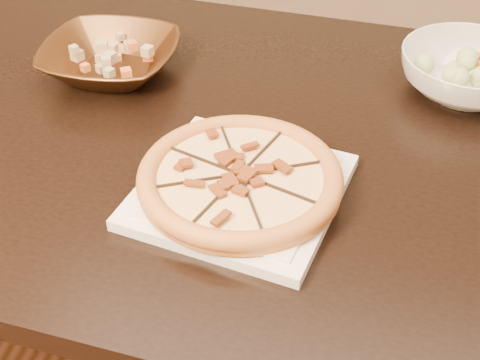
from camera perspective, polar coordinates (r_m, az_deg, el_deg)
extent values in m
cube|color=black|center=(1.13, -1.94, 3.70)|extent=(1.51, 1.04, 0.04)
cylinder|color=black|center=(1.85, -18.37, 3.16)|extent=(0.07, 0.07, 0.71)
cube|color=white|center=(0.97, 0.00, -0.96)|extent=(0.33, 0.33, 0.02)
cube|color=white|center=(0.96, 0.00, -0.46)|extent=(0.28, 0.28, 0.00)
cylinder|color=#E29442|center=(0.96, 0.00, -0.09)|extent=(0.29, 0.29, 0.01)
torus|color=#E29442|center=(0.95, 0.00, 0.28)|extent=(0.30, 0.30, 0.03)
cylinder|color=#FFDEB4|center=(0.95, 0.00, 0.23)|extent=(0.24, 0.24, 0.01)
cube|color=black|center=(0.95, 0.00, 0.47)|extent=(0.10, 0.28, 0.01)
cube|color=black|center=(0.95, 0.00, 0.47)|extent=(0.13, 0.26, 0.01)
cube|color=black|center=(0.95, 0.00, 0.47)|extent=(0.28, 0.10, 0.01)
cube|color=black|center=(0.95, 0.00, 0.47)|extent=(0.26, 0.13, 0.01)
cube|color=brown|center=(0.94, 1.10, 0.19)|extent=(0.03, 0.02, 0.00)
cube|color=brown|center=(0.94, 2.87, 0.16)|extent=(0.02, 0.01, 0.00)
cube|color=brown|center=(0.95, 4.56, 0.76)|extent=(0.03, 0.02, 0.00)
cube|color=brown|center=(0.96, 1.65, 0.99)|extent=(0.03, 0.02, 0.00)
cube|color=brown|center=(0.98, 2.65, 1.86)|extent=(0.03, 0.03, 0.00)
cube|color=brown|center=(1.00, 2.80, 3.04)|extent=(0.02, 0.03, 0.00)
cube|color=brown|center=(0.98, 0.69, 1.91)|extent=(0.02, 0.03, 0.00)
cube|color=brown|center=(1.00, 0.08, 2.92)|extent=(0.02, 0.03, 0.00)
cube|color=brown|center=(1.02, -1.42, 3.72)|extent=(0.02, 0.03, 0.00)
cube|color=brown|center=(0.98, -1.45, 2.00)|extent=(0.03, 0.03, 0.00)
cube|color=brown|center=(0.99, -3.26, 2.30)|extent=(0.03, 0.02, 0.00)
cube|color=brown|center=(0.96, -1.46, 0.99)|extent=(0.03, 0.02, 0.00)
cube|color=brown|center=(0.95, -3.21, 0.80)|extent=(0.03, 0.02, 0.00)
cube|color=brown|center=(0.94, -4.85, -0.01)|extent=(0.03, 0.02, 0.00)
cube|color=brown|center=(0.94, -1.85, -0.02)|extent=(0.03, 0.03, 0.00)
cube|color=brown|center=(0.91, -2.70, -1.12)|extent=(0.02, 0.03, 0.00)
cube|color=brown|center=(0.89, -2.62, -2.59)|extent=(0.02, 0.03, 0.00)
cube|color=brown|center=(0.92, -0.46, -1.03)|extent=(0.01, 0.02, 0.00)
cube|color=brown|center=(0.89, 0.57, -2.16)|extent=(0.02, 0.03, 0.00)
cube|color=brown|center=(0.93, 0.59, -0.21)|extent=(0.03, 0.03, 0.00)
cube|color=brown|center=(0.92, 2.10, -0.87)|extent=(0.03, 0.03, 0.00)
imported|color=brown|center=(1.27, -10.96, 10.12)|extent=(0.25, 0.25, 0.06)
cube|color=tan|center=(1.25, -11.21, 11.89)|extent=(0.03, 0.03, 0.03)
cube|color=#CA6833|center=(1.25, -10.44, 11.96)|extent=(0.03, 0.03, 0.03)
cube|color=#F6D862|center=(1.26, -9.77, 12.26)|extent=(0.03, 0.03, 0.03)
cube|color=tan|center=(1.28, -9.46, 12.70)|extent=(0.03, 0.03, 0.03)
cube|color=#CA6833|center=(1.26, -11.00, 12.07)|extent=(0.03, 0.03, 0.03)
cube|color=#F6D862|center=(1.27, -10.99, 12.42)|extent=(0.03, 0.03, 0.03)
cube|color=tan|center=(1.29, -11.52, 12.69)|extent=(0.03, 0.03, 0.03)
cube|color=#CA6833|center=(1.25, -11.25, 11.91)|extent=(0.03, 0.03, 0.03)
cube|color=#F6D862|center=(1.26, -11.85, 12.06)|extent=(0.03, 0.03, 0.03)
cube|color=tan|center=(1.27, -12.71, 11.97)|extent=(0.03, 0.03, 0.03)
cube|color=#CA6833|center=(1.26, -13.58, 11.63)|extent=(0.03, 0.03, 0.03)
cube|color=#F6D862|center=(1.25, -11.69, 11.76)|extent=(0.03, 0.03, 0.03)
cube|color=tan|center=(1.24, -12.21, 11.42)|extent=(0.03, 0.03, 0.03)
cube|color=#CA6833|center=(1.22, -12.28, 10.97)|extent=(0.03, 0.03, 0.03)
cube|color=#F6D862|center=(1.25, -11.24, 11.81)|extent=(0.03, 0.03, 0.03)
cube|color=tan|center=(1.23, -11.06, 11.49)|extent=(0.03, 0.03, 0.03)
cube|color=#CA6833|center=(1.22, -10.37, 11.31)|extent=(0.03, 0.03, 0.03)
cube|color=#F6D862|center=(1.22, -9.30, 11.35)|extent=(0.03, 0.03, 0.03)
imported|color=silver|center=(1.26, 18.91, 8.66)|extent=(0.29, 0.29, 0.08)
sphere|color=#A6B86E|center=(1.23, 19.45, 10.89)|extent=(0.04, 0.04, 0.04)
sphere|color=#A6B86E|center=(1.24, 19.49, 11.15)|extent=(0.04, 0.04, 0.04)
sphere|color=#A6B86E|center=(1.26, 18.79, 11.68)|extent=(0.04, 0.04, 0.04)
sphere|color=#A6B86E|center=(1.23, 19.35, 10.95)|extent=(0.04, 0.04, 0.04)
sphere|color=#A6B86E|center=(1.23, 18.28, 11.21)|extent=(0.04, 0.04, 0.04)
sphere|color=#A6B86E|center=(1.22, 17.26, 11.00)|extent=(0.04, 0.04, 0.04)
sphere|color=#A6B86E|center=(1.22, 18.93, 10.76)|extent=(0.04, 0.04, 0.04)
sphere|color=#A6B86E|center=(1.20, 18.90, 10.21)|extent=(0.04, 0.04, 0.04)
sphere|color=#A6B86E|center=(1.23, 19.50, 10.77)|extent=(0.04, 0.04, 0.04)
cube|color=#E45A2A|center=(1.26, 18.64, 11.36)|extent=(0.02, 0.02, 0.01)
cube|color=#E45A2A|center=(1.23, 17.64, 10.75)|extent=(0.02, 0.02, 0.01)
cube|color=#E45A2A|center=(1.20, 19.03, 9.80)|extent=(0.02, 0.02, 0.01)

